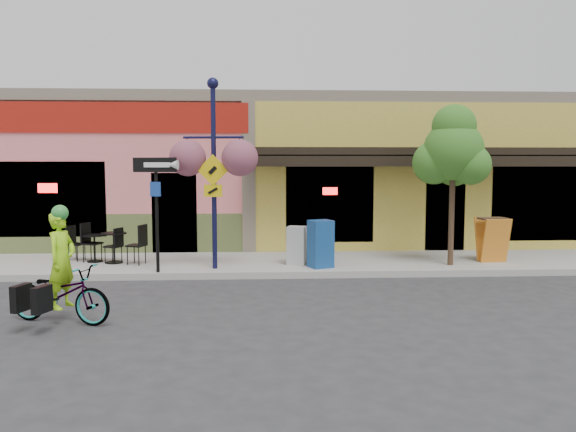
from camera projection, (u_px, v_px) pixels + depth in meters
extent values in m
plane|color=#2D2D30|center=(294.00, 284.00, 11.95)|extent=(90.00, 90.00, 0.00)
cube|color=#9E9B93|center=(289.00, 263.00, 13.93)|extent=(24.00, 3.00, 0.15)
cube|color=#A8A59E|center=(292.00, 275.00, 12.49)|extent=(24.00, 0.12, 0.15)
imported|color=#952F0D|center=(60.00, 294.00, 8.97)|extent=(1.91, 1.15, 0.95)
imported|color=#A1EB18|center=(62.00, 275.00, 8.94)|extent=(0.52, 0.65, 1.54)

